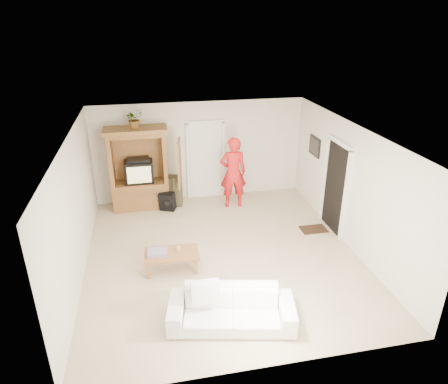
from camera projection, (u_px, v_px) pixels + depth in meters
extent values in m
plane|color=tan|center=(222.00, 254.00, 8.35)|extent=(6.00, 6.00, 0.00)
plane|color=white|center=(222.00, 133.00, 7.29)|extent=(6.00, 6.00, 0.00)
plane|color=silver|center=(200.00, 151.00, 10.51)|extent=(5.50, 0.00, 5.50)
plane|color=silver|center=(267.00, 294.00, 5.14)|extent=(5.50, 0.00, 5.50)
plane|color=silver|center=(75.00, 210.00, 7.32)|extent=(0.00, 6.00, 6.00)
plane|color=silver|center=(351.00, 187.00, 8.32)|extent=(0.00, 6.00, 6.00)
cube|color=olive|center=(141.00, 194.00, 10.29)|extent=(1.40, 0.60, 0.70)
cube|color=olive|center=(111.00, 161.00, 9.79)|extent=(0.10, 0.60, 1.20)
cube|color=olive|center=(164.00, 158.00, 10.02)|extent=(0.10, 0.60, 1.20)
cube|color=olive|center=(138.00, 156.00, 10.15)|extent=(1.40, 0.06, 1.20)
cube|color=olive|center=(136.00, 134.00, 9.64)|extent=(1.40, 0.60, 0.10)
cube|color=olive|center=(135.00, 130.00, 9.60)|extent=(1.52, 0.68, 0.10)
cube|color=olive|center=(179.00, 163.00, 9.66)|extent=(0.16, 0.67, 1.15)
cube|color=black|center=(139.00, 171.00, 10.06)|extent=(0.70, 0.52, 0.55)
cube|color=tan|center=(139.00, 175.00, 9.82)|extent=(0.58, 0.02, 0.42)
cube|color=black|center=(138.00, 160.00, 9.91)|extent=(0.55, 0.35, 0.08)
cube|color=#975E34|center=(141.00, 195.00, 10.00)|extent=(1.19, 0.03, 0.25)
cube|color=white|center=(206.00, 161.00, 10.62)|extent=(0.85, 0.05, 2.04)
cube|color=black|center=(335.00, 188.00, 8.97)|extent=(0.05, 0.90, 2.04)
cube|color=black|center=(315.00, 146.00, 9.90)|extent=(0.03, 0.60, 0.48)
cube|color=#382316|center=(314.00, 229.00, 9.30)|extent=(0.60, 0.40, 0.02)
imported|color=#4C7238|center=(134.00, 119.00, 9.47)|extent=(0.54, 0.53, 0.46)
imported|color=red|center=(233.00, 173.00, 10.10)|extent=(0.70, 0.48, 1.86)
imported|color=white|center=(231.00, 309.00, 6.36)|extent=(2.13, 1.18, 0.59)
cube|color=#975E34|center=(172.00, 254.00, 7.71)|extent=(1.05, 0.60, 0.06)
cube|color=#975E34|center=(149.00, 271.00, 7.52)|extent=(0.06, 0.06, 0.33)
cube|color=#975E34|center=(149.00, 258.00, 7.91)|extent=(0.06, 0.06, 0.33)
cube|color=#975E34|center=(196.00, 266.00, 7.66)|extent=(0.06, 0.06, 0.33)
cube|color=#975E34|center=(194.00, 254.00, 8.05)|extent=(0.06, 0.06, 0.33)
cube|color=#C74245|center=(158.00, 252.00, 7.63)|extent=(0.41, 0.32, 0.08)
cylinder|color=tan|center=(178.00, 248.00, 7.74)|extent=(0.08, 0.08, 0.10)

